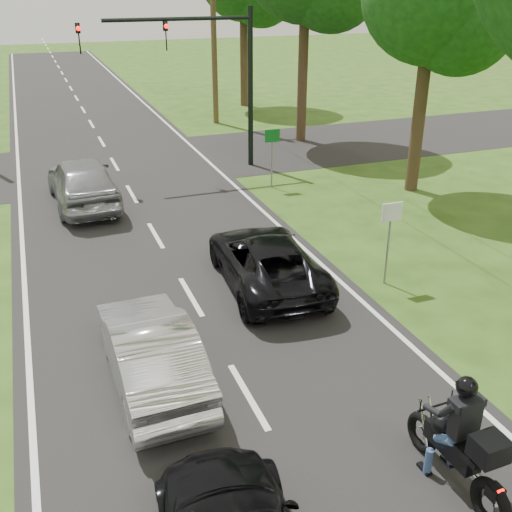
{
  "coord_description": "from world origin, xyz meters",
  "views": [
    {
      "loc": [
        -2.96,
        -8.26,
        6.88
      ],
      "look_at": [
        1.28,
        3.0,
        1.3
      ],
      "focal_mm": 42.0,
      "sensor_mm": 36.0,
      "label": 1
    }
  ],
  "objects_px": {
    "dark_suv": "(266,260)",
    "sign_green": "(272,144)",
    "sign_white": "(391,224)",
    "traffic_signal": "(203,61)",
    "motorcycle_rider": "(461,447)",
    "silver_sedan": "(151,351)",
    "utility_pole_far": "(213,19)",
    "silver_suv": "(82,181)"
  },
  "relations": [
    {
      "from": "dark_suv",
      "to": "sign_green",
      "type": "bearing_deg",
      "value": -108.89
    },
    {
      "from": "silver_sedan",
      "to": "sign_green",
      "type": "distance_m",
      "value": 11.87
    },
    {
      "from": "traffic_signal",
      "to": "utility_pole_far",
      "type": "relative_size",
      "value": 0.64
    },
    {
      "from": "sign_white",
      "to": "sign_green",
      "type": "distance_m",
      "value": 8.0
    },
    {
      "from": "silver_sedan",
      "to": "silver_suv",
      "type": "bearing_deg",
      "value": -90.22
    },
    {
      "from": "silver_sedan",
      "to": "sign_white",
      "type": "bearing_deg",
      "value": -163.58
    },
    {
      "from": "dark_suv",
      "to": "sign_green",
      "type": "xyz_separation_m",
      "value": [
        2.98,
        6.98,
        0.95
      ]
    },
    {
      "from": "sign_white",
      "to": "dark_suv",
      "type": "bearing_deg",
      "value": 159.86
    },
    {
      "from": "traffic_signal",
      "to": "sign_green",
      "type": "xyz_separation_m",
      "value": [
        1.56,
        -3.02,
        -2.54
      ]
    },
    {
      "from": "sign_white",
      "to": "utility_pole_far",
      "type": "bearing_deg",
      "value": 85.49
    },
    {
      "from": "silver_suv",
      "to": "sign_green",
      "type": "xyz_separation_m",
      "value": [
        6.55,
        -0.47,
        0.76
      ]
    },
    {
      "from": "silver_sedan",
      "to": "utility_pole_far",
      "type": "xyz_separation_m",
      "value": [
        7.72,
        20.96,
        4.39
      ]
    },
    {
      "from": "silver_suv",
      "to": "motorcycle_rider",
      "type": "bearing_deg",
      "value": 102.01
    },
    {
      "from": "motorcycle_rider",
      "to": "dark_suv",
      "type": "distance_m",
      "value": 7.08
    },
    {
      "from": "utility_pole_far",
      "to": "sign_green",
      "type": "xyz_separation_m",
      "value": [
        -1.3,
        -11.02,
        -3.49
      ]
    },
    {
      "from": "motorcycle_rider",
      "to": "silver_suv",
      "type": "height_order",
      "value": "motorcycle_rider"
    },
    {
      "from": "sign_green",
      "to": "motorcycle_rider",
      "type": "bearing_deg",
      "value": -101.03
    },
    {
      "from": "silver_suv",
      "to": "sign_white",
      "type": "bearing_deg",
      "value": 124.16
    },
    {
      "from": "motorcycle_rider",
      "to": "sign_white",
      "type": "relative_size",
      "value": 1.06
    },
    {
      "from": "silver_sedan",
      "to": "sign_green",
      "type": "bearing_deg",
      "value": -123.78
    },
    {
      "from": "traffic_signal",
      "to": "dark_suv",
      "type": "bearing_deg",
      "value": -98.07
    },
    {
      "from": "utility_pole_far",
      "to": "sign_white",
      "type": "xyz_separation_m",
      "value": [
        -1.5,
        -19.02,
        -3.49
      ]
    },
    {
      "from": "dark_suv",
      "to": "traffic_signal",
      "type": "height_order",
      "value": "traffic_signal"
    },
    {
      "from": "utility_pole_far",
      "to": "sign_green",
      "type": "bearing_deg",
      "value": -96.73
    },
    {
      "from": "utility_pole_far",
      "to": "motorcycle_rider",
      "type": "bearing_deg",
      "value": -99.15
    },
    {
      "from": "motorcycle_rider",
      "to": "utility_pole_far",
      "type": "relative_size",
      "value": 0.22
    },
    {
      "from": "sign_white",
      "to": "traffic_signal",
      "type": "bearing_deg",
      "value": 97.05
    },
    {
      "from": "dark_suv",
      "to": "sign_green",
      "type": "distance_m",
      "value": 7.65
    },
    {
      "from": "dark_suv",
      "to": "sign_green",
      "type": "relative_size",
      "value": 2.17
    },
    {
      "from": "silver_suv",
      "to": "utility_pole_far",
      "type": "distance_m",
      "value": 13.81
    },
    {
      "from": "dark_suv",
      "to": "utility_pole_far",
      "type": "bearing_deg",
      "value": -99.14
    },
    {
      "from": "utility_pole_far",
      "to": "dark_suv",
      "type": "bearing_deg",
      "value": -103.38
    },
    {
      "from": "traffic_signal",
      "to": "sign_green",
      "type": "bearing_deg",
      "value": -62.62
    },
    {
      "from": "motorcycle_rider",
      "to": "silver_sedan",
      "type": "height_order",
      "value": "motorcycle_rider"
    },
    {
      "from": "traffic_signal",
      "to": "utility_pole_far",
      "type": "bearing_deg",
      "value": 70.32
    },
    {
      "from": "motorcycle_rider",
      "to": "silver_suv",
      "type": "relative_size",
      "value": 0.46
    },
    {
      "from": "motorcycle_rider",
      "to": "dark_suv",
      "type": "xyz_separation_m",
      "value": [
        -0.24,
        7.07,
        -0.11
      ]
    },
    {
      "from": "silver_sedan",
      "to": "sign_white",
      "type": "height_order",
      "value": "sign_white"
    },
    {
      "from": "motorcycle_rider",
      "to": "sign_white",
      "type": "xyz_separation_m",
      "value": [
        2.54,
        6.05,
        0.84
      ]
    },
    {
      "from": "dark_suv",
      "to": "silver_suv",
      "type": "relative_size",
      "value": 0.95
    },
    {
      "from": "silver_sedan",
      "to": "dark_suv",
      "type": "bearing_deg",
      "value": -140.18
    },
    {
      "from": "dark_suv",
      "to": "traffic_signal",
      "type": "relative_size",
      "value": 0.72
    }
  ]
}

